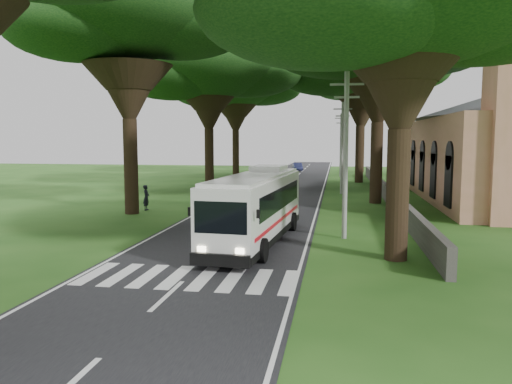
# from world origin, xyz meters

# --- Properties ---
(ground) EXTENTS (140.00, 140.00, 0.00)m
(ground) POSITION_xyz_m (0.00, 0.00, 0.00)
(ground) COLOR #1F4A15
(ground) RESTS_ON ground
(road) EXTENTS (8.00, 120.00, 0.04)m
(road) POSITION_xyz_m (0.00, 25.00, 0.01)
(road) COLOR black
(road) RESTS_ON ground
(crosswalk) EXTENTS (8.00, 3.00, 0.01)m
(crosswalk) POSITION_xyz_m (0.00, -2.00, 0.00)
(crosswalk) COLOR silver
(crosswalk) RESTS_ON ground
(property_wall) EXTENTS (0.35, 50.00, 1.20)m
(property_wall) POSITION_xyz_m (9.00, 24.00, 0.60)
(property_wall) COLOR #383533
(property_wall) RESTS_ON ground
(church) EXTENTS (14.00, 24.00, 11.60)m
(church) POSITION_xyz_m (17.86, 21.55, 4.91)
(church) COLOR tan
(church) RESTS_ON ground
(pole_near) EXTENTS (1.60, 0.24, 8.00)m
(pole_near) POSITION_xyz_m (5.50, 6.00, 4.18)
(pole_near) COLOR gray
(pole_near) RESTS_ON ground
(pole_mid) EXTENTS (1.60, 0.24, 8.00)m
(pole_mid) POSITION_xyz_m (5.50, 26.00, 4.18)
(pole_mid) COLOR gray
(pole_mid) RESTS_ON ground
(pole_far) EXTENTS (1.60, 0.24, 8.00)m
(pole_far) POSITION_xyz_m (5.50, 46.00, 4.18)
(pole_far) COLOR gray
(pole_far) RESTS_ON ground
(tree_l_mida) EXTENTS (12.53, 12.53, 15.16)m
(tree_l_mida) POSITION_xyz_m (-8.00, 12.00, 12.27)
(tree_l_mida) COLOR black
(tree_l_mida) RESTS_ON ground
(tree_l_midb) EXTENTS (15.21, 15.21, 15.12)m
(tree_l_midb) POSITION_xyz_m (-7.50, 30.00, 11.79)
(tree_l_midb) COLOR black
(tree_l_midb) RESTS_ON ground
(tree_l_far) EXTENTS (14.62, 14.62, 15.25)m
(tree_l_far) POSITION_xyz_m (-8.50, 48.00, 12.03)
(tree_l_far) COLOR black
(tree_l_far) RESTS_ON ground
(tree_r_mida) EXTENTS (14.47, 14.47, 15.45)m
(tree_r_mida) POSITION_xyz_m (8.00, 20.00, 12.24)
(tree_r_mida) COLOR black
(tree_r_mida) RESTS_ON ground
(tree_r_midb) EXTENTS (16.37, 16.37, 16.38)m
(tree_r_midb) POSITION_xyz_m (7.50, 38.00, 12.82)
(tree_r_midb) COLOR black
(tree_r_midb) RESTS_ON ground
(tree_r_far) EXTENTS (12.97, 12.97, 16.06)m
(tree_r_far) POSITION_xyz_m (8.50, 56.00, 13.08)
(tree_r_far) COLOR black
(tree_r_far) RESTS_ON ground
(coach_bus) EXTENTS (3.19, 11.01, 3.20)m
(coach_bus) POSITION_xyz_m (1.45, 4.31, 1.72)
(coach_bus) COLOR silver
(coach_bus) RESTS_ON ground
(distant_car_a) EXTENTS (2.14, 3.90, 1.26)m
(distant_car_a) POSITION_xyz_m (-1.50, 32.13, 0.66)
(distant_car_a) COLOR silver
(distant_car_a) RESTS_ON road
(distant_car_b) EXTENTS (1.90, 3.79, 1.19)m
(distant_car_b) POSITION_xyz_m (-0.80, 56.60, 0.63)
(distant_car_b) COLOR navy
(distant_car_b) RESTS_ON road
(pedestrian) EXTENTS (0.44, 0.65, 1.72)m
(pedestrian) POSITION_xyz_m (-7.66, 13.62, 0.86)
(pedestrian) COLOR black
(pedestrian) RESTS_ON ground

